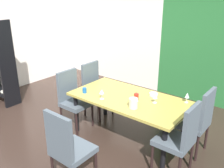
# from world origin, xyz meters

# --- Properties ---
(ground_plane) EXTENTS (5.86, 5.29, 0.02)m
(ground_plane) POSITION_xyz_m (0.00, 0.00, -0.01)
(ground_plane) COLOR #32241E
(back_panel_interior) EXTENTS (2.92, 0.10, 2.73)m
(back_panel_interior) POSITION_xyz_m (-1.47, 2.59, 1.37)
(back_panel_interior) COLOR silver
(back_panel_interior) RESTS_ON ground_plane
(dining_table) EXTENTS (1.83, 0.96, 0.71)m
(dining_table) POSITION_xyz_m (0.59, 0.48, 0.64)
(dining_table) COLOR #B09C44
(dining_table) RESTS_ON ground_plane
(chair_right_near) EXTENTS (0.44, 0.44, 1.01)m
(chair_right_near) POSITION_xyz_m (1.58, 0.19, 0.55)
(chair_right_near) COLOR #4B5660
(chair_right_near) RESTS_ON ground_plane
(chair_right_far) EXTENTS (0.44, 0.44, 1.01)m
(chair_right_far) POSITION_xyz_m (1.58, 0.77, 0.55)
(chair_right_far) COLOR #4B5660
(chair_right_far) RESTS_ON ground_plane
(chair_head_near) EXTENTS (0.44, 0.44, 1.02)m
(chair_head_near) POSITION_xyz_m (0.63, -0.84, 0.56)
(chair_head_near) COLOR #4B5660
(chair_head_near) RESTS_ON ground_plane
(chair_left_near) EXTENTS (0.45, 0.44, 1.01)m
(chair_left_near) POSITION_xyz_m (-0.39, 0.19, 0.55)
(chair_left_near) COLOR #4B5660
(chair_left_near) RESTS_ON ground_plane
(chair_left_far) EXTENTS (0.45, 0.44, 1.01)m
(chair_left_far) POSITION_xyz_m (-0.39, 0.77, 0.55)
(chair_left_far) COLOR #4B5660
(chair_left_far) RESTS_ON ground_plane
(wine_glass_north) EXTENTS (0.06, 0.06, 0.16)m
(wine_glass_north) POSITION_xyz_m (1.35, 0.86, 0.82)
(wine_glass_north) COLOR silver
(wine_glass_north) RESTS_ON dining_table
(wine_glass_east) EXTENTS (0.08, 0.08, 0.15)m
(wine_glass_east) POSITION_xyz_m (0.29, 0.18, 0.83)
(wine_glass_east) COLOR silver
(wine_glass_east) RESTS_ON dining_table
(wine_glass_right) EXTENTS (0.07, 0.07, 0.14)m
(wine_glass_right) POSITION_xyz_m (0.99, 0.56, 0.82)
(wine_glass_right) COLOR silver
(wine_glass_right) RESTS_ON dining_table
(serving_bowl_rear) EXTENTS (0.13, 0.13, 0.04)m
(serving_bowl_rear) POSITION_xyz_m (0.84, 0.79, 0.73)
(serving_bowl_rear) COLOR white
(serving_bowl_rear) RESTS_ON dining_table
(cup_near_window) EXTENTS (0.07, 0.07, 0.08)m
(cup_near_window) POSITION_xyz_m (-0.09, 0.19, 0.76)
(cup_near_window) COLOR #18509C
(cup_near_window) RESTS_ON dining_table
(cup_west) EXTENTS (0.07, 0.07, 0.10)m
(cup_west) POSITION_xyz_m (0.71, 0.49, 0.76)
(cup_west) COLOR red
(cup_west) RESTS_ON dining_table
(pitcher_left) EXTENTS (0.14, 0.13, 0.15)m
(pitcher_left) POSITION_xyz_m (0.84, 0.22, 0.79)
(pitcher_left) COLOR beige
(pitcher_left) RESTS_ON dining_table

